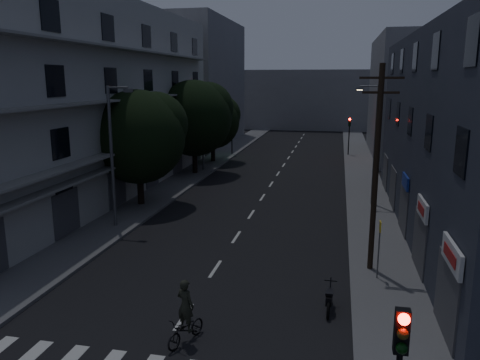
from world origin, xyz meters
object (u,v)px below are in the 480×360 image
at_px(motorcycle, 329,300).
at_px(cyclist, 186,322).
at_px(utility_pole, 376,165).
at_px(bus_stop_sign, 379,239).

height_order(motorcycle, cyclist, cyclist).
xyz_separation_m(utility_pole, bus_stop_sign, (0.23, -1.03, -2.98)).
bearing_deg(bus_stop_sign, utility_pole, 102.71).
xyz_separation_m(utility_pole, motorcycle, (-1.72, -4.13, -4.43)).
relative_size(utility_pole, bus_stop_sign, 3.56).
height_order(utility_pole, motorcycle, utility_pole).
relative_size(bus_stop_sign, cyclist, 1.14).
bearing_deg(cyclist, motorcycle, 56.58).
relative_size(motorcycle, cyclist, 0.78).
bearing_deg(utility_pole, motorcycle, -112.60).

